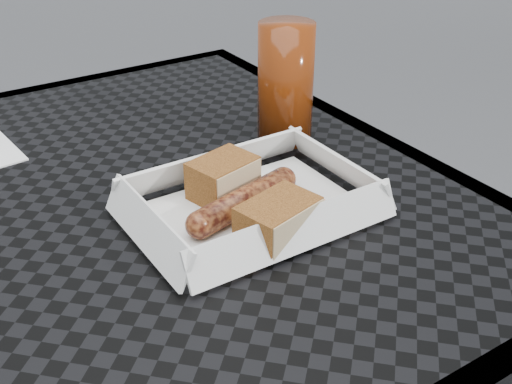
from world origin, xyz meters
TOP-DOWN VIEW (x-y plane):
  - patio_table at (0.00, 0.00)m, footprint 0.80×0.80m
  - food_tray at (0.14, -0.10)m, footprint 0.22×0.15m
  - bratwurst at (0.13, -0.10)m, footprint 0.15×0.06m
  - bread_near at (0.13, -0.06)m, footprint 0.08×0.06m
  - bread_far at (0.14, -0.16)m, footprint 0.09×0.07m
  - veg_garnish at (0.19, -0.15)m, footprint 0.03×0.03m
  - drink_glass at (0.28, 0.03)m, footprint 0.07×0.07m

SIDE VIEW (x-z plane):
  - patio_table at x=0.00m, z-range 0.30..1.04m
  - food_tray at x=0.14m, z-range 0.74..0.75m
  - veg_garnish at x=0.19m, z-range 0.75..0.75m
  - bratwurst at x=0.13m, z-range 0.75..0.78m
  - bread_far at x=0.14m, z-range 0.75..0.79m
  - bread_near at x=0.13m, z-range 0.75..0.79m
  - drink_glass at x=0.28m, z-range 0.74..0.90m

